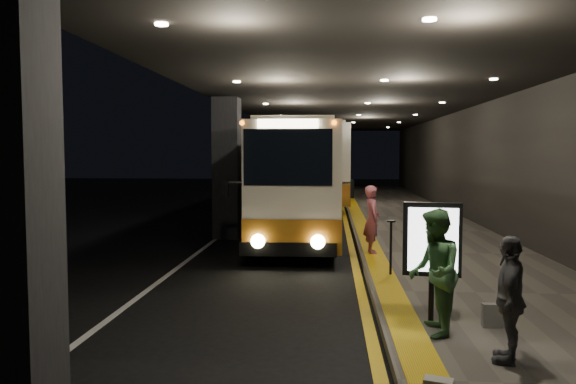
{
  "coord_description": "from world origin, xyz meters",
  "views": [
    {
      "loc": [
        1.75,
        -13.42,
        2.67
      ],
      "look_at": [
        0.69,
        0.58,
        1.7
      ],
      "focal_mm": 35.0,
      "sensor_mm": 36.0,
      "label": 1
    }
  ],
  "objects_px": {
    "passenger_waiting_green": "(434,272)",
    "coach_second": "(314,168)",
    "info_sign": "(432,242)",
    "passenger_boarding": "(372,219)",
    "bag_polka": "(492,315)",
    "coach_main": "(301,185)",
    "stanchion_post": "(391,248)",
    "coach_third": "(319,163)",
    "passenger_waiting_grey": "(510,299)"
  },
  "relations": [
    {
      "from": "coach_main",
      "to": "passenger_boarding",
      "type": "height_order",
      "value": "coach_main"
    },
    {
      "from": "coach_main",
      "to": "passenger_waiting_green",
      "type": "bearing_deg",
      "value": -77.66
    },
    {
      "from": "coach_third",
      "to": "passenger_waiting_grey",
      "type": "height_order",
      "value": "coach_third"
    },
    {
      "from": "passenger_waiting_grey",
      "to": "passenger_waiting_green",
      "type": "bearing_deg",
      "value": -124.36
    },
    {
      "from": "coach_main",
      "to": "passenger_boarding",
      "type": "relative_size",
      "value": 6.48
    },
    {
      "from": "passenger_boarding",
      "to": "info_sign",
      "type": "distance_m",
      "value": 5.83
    },
    {
      "from": "passenger_boarding",
      "to": "stanchion_post",
      "type": "relative_size",
      "value": 1.53
    },
    {
      "from": "coach_third",
      "to": "passenger_waiting_green",
      "type": "xyz_separation_m",
      "value": [
        2.42,
        -38.51,
        -0.89
      ]
    },
    {
      "from": "coach_second",
      "to": "stanchion_post",
      "type": "relative_size",
      "value": 11.39
    },
    {
      "from": "passenger_waiting_green",
      "to": "coach_second",
      "type": "bearing_deg",
      "value": -169.61
    },
    {
      "from": "passenger_waiting_green",
      "to": "stanchion_post",
      "type": "bearing_deg",
      "value": -172.72
    },
    {
      "from": "coach_main",
      "to": "info_sign",
      "type": "height_order",
      "value": "coach_main"
    },
    {
      "from": "passenger_waiting_grey",
      "to": "stanchion_post",
      "type": "bearing_deg",
      "value": -150.17
    },
    {
      "from": "coach_second",
      "to": "passenger_waiting_grey",
      "type": "distance_m",
      "value": 23.3
    },
    {
      "from": "coach_main",
      "to": "bag_polka",
      "type": "relative_size",
      "value": 32.07
    },
    {
      "from": "stanchion_post",
      "to": "passenger_boarding",
      "type": "bearing_deg",
      "value": 94.49
    },
    {
      "from": "passenger_waiting_grey",
      "to": "info_sign",
      "type": "bearing_deg",
      "value": -138.04
    },
    {
      "from": "coach_main",
      "to": "stanchion_post",
      "type": "height_order",
      "value": "coach_main"
    },
    {
      "from": "coach_second",
      "to": "stanchion_post",
      "type": "distance_m",
      "value": 18.45
    },
    {
      "from": "coach_second",
      "to": "bag_polka",
      "type": "xyz_separation_m",
      "value": [
        3.2,
        -21.71,
        -1.58
      ]
    },
    {
      "from": "coach_main",
      "to": "coach_third",
      "type": "height_order",
      "value": "coach_third"
    },
    {
      "from": "coach_second",
      "to": "bag_polka",
      "type": "height_order",
      "value": "coach_second"
    },
    {
      "from": "passenger_boarding",
      "to": "passenger_waiting_grey",
      "type": "distance_m",
      "value": 7.43
    },
    {
      "from": "coach_main",
      "to": "coach_second",
      "type": "bearing_deg",
      "value": 88.61
    },
    {
      "from": "coach_third",
      "to": "passenger_waiting_grey",
      "type": "xyz_separation_m",
      "value": [
        3.14,
        -39.48,
        -0.99
      ]
    },
    {
      "from": "passenger_boarding",
      "to": "coach_main",
      "type": "bearing_deg",
      "value": 21.56
    },
    {
      "from": "bag_polka",
      "to": "passenger_waiting_green",
      "type": "bearing_deg",
      "value": -156.34
    },
    {
      "from": "coach_third",
      "to": "stanchion_post",
      "type": "height_order",
      "value": "coach_third"
    },
    {
      "from": "stanchion_post",
      "to": "bag_polka",
      "type": "bearing_deg",
      "value": -72.25
    },
    {
      "from": "coach_second",
      "to": "passenger_waiting_green",
      "type": "distance_m",
      "value": 22.25
    },
    {
      "from": "coach_main",
      "to": "passenger_waiting_grey",
      "type": "bearing_deg",
      "value": -75.3
    },
    {
      "from": "coach_second",
      "to": "coach_main",
      "type": "bearing_deg",
      "value": -94.11
    },
    {
      "from": "coach_second",
      "to": "info_sign",
      "type": "height_order",
      "value": "coach_second"
    },
    {
      "from": "coach_main",
      "to": "coach_second",
      "type": "distance_m",
      "value": 11.93
    },
    {
      "from": "coach_main",
      "to": "passenger_waiting_grey",
      "type": "height_order",
      "value": "coach_main"
    },
    {
      "from": "coach_third",
      "to": "passenger_waiting_green",
      "type": "distance_m",
      "value": 38.6
    },
    {
      "from": "bag_polka",
      "to": "passenger_waiting_grey",
      "type": "bearing_deg",
      "value": -97.94
    },
    {
      "from": "coach_main",
      "to": "passenger_waiting_green",
      "type": "relative_size",
      "value": 6.31
    },
    {
      "from": "bag_polka",
      "to": "info_sign",
      "type": "bearing_deg",
      "value": 168.13
    },
    {
      "from": "bag_polka",
      "to": "stanchion_post",
      "type": "xyz_separation_m",
      "value": [
        -1.1,
        3.43,
        0.39
      ]
    },
    {
      "from": "passenger_waiting_green",
      "to": "bag_polka",
      "type": "height_order",
      "value": "passenger_waiting_green"
    },
    {
      "from": "coach_main",
      "to": "bag_polka",
      "type": "bearing_deg",
      "value": -72.23
    },
    {
      "from": "coach_main",
      "to": "stanchion_post",
      "type": "bearing_deg",
      "value": -71.75
    },
    {
      "from": "info_sign",
      "to": "passenger_boarding",
      "type": "bearing_deg",
      "value": 104.73
    },
    {
      "from": "bag_polka",
      "to": "coach_third",
      "type": "bearing_deg",
      "value": 94.99
    },
    {
      "from": "passenger_waiting_green",
      "to": "info_sign",
      "type": "distance_m",
      "value": 0.67
    },
    {
      "from": "coach_second",
      "to": "coach_third",
      "type": "relative_size",
      "value": 1.0
    },
    {
      "from": "passenger_boarding",
      "to": "bag_polka",
      "type": "distance_m",
      "value": 6.15
    },
    {
      "from": "passenger_boarding",
      "to": "bag_polka",
      "type": "relative_size",
      "value": 4.95
    },
    {
      "from": "coach_main",
      "to": "stanchion_post",
      "type": "xyz_separation_m",
      "value": [
        2.21,
        -6.36,
        -0.94
      ]
    }
  ]
}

